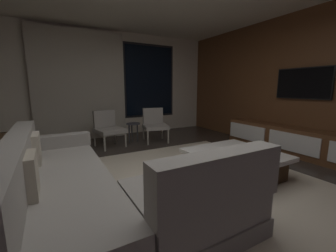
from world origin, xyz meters
name	(u,v)px	position (x,y,z in m)	size (l,w,h in m)	color
floor	(175,193)	(0.00, 0.00, 0.00)	(9.20, 9.20, 0.00)	#332B26
back_wall_with_window	(101,85)	(-0.06, 3.62, 1.34)	(6.60, 0.30, 2.70)	beige
media_wall	(321,83)	(3.06, 0.00, 1.35)	(0.12, 7.80, 2.70)	brown
area_rug	(203,189)	(0.35, -0.10, 0.01)	(3.20, 3.80, 0.01)	beige
sectional_couch	(93,192)	(-0.97, -0.06, 0.29)	(1.98, 2.50, 0.82)	gray
coffee_table	(235,164)	(1.01, 0.01, 0.19)	(1.16, 1.16, 0.36)	#312010
book_stack_on_coffee_table	(246,151)	(1.11, -0.09, 0.39)	(0.26, 0.22, 0.06)	#B58E8F
accent_chair_near_window	(155,123)	(0.91, 2.47, 0.43)	(0.64, 0.66, 0.78)	#B2ADA0
accent_chair_by_curtain	(108,126)	(-0.18, 2.56, 0.43)	(0.64, 0.66, 0.78)	#B2ADA0
side_stool	(133,127)	(0.40, 2.56, 0.37)	(0.32, 0.32, 0.46)	#333338
media_console	(302,143)	(2.77, 0.05, 0.25)	(0.46, 3.10, 0.52)	brown
mounted_tv	(303,83)	(2.95, 0.25, 1.35)	(0.05, 1.01, 0.58)	black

